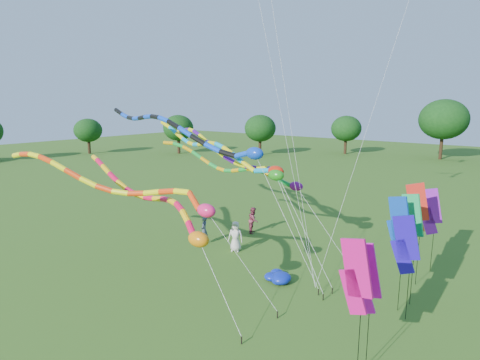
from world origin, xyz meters
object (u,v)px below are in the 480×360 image
Objects in this scene: person_a at (235,236)px; person_c at (253,220)px; person_b at (204,230)px; blue_nylon_heap at (273,276)px; tube_kite_orange at (126,186)px; tube_kite_red at (155,203)px.

person_a is 3.61m from person_c.
person_b is 1.00× the size of person_c.
blue_nylon_heap is 6.57m from person_b.
tube_kite_orange is 7.77m from person_a.
person_b is 3.82m from person_c.
tube_kite_orange reaches higher than person_c.
person_a reaches higher than person_c.
tube_kite_orange reaches higher than person_b.
tube_kite_orange is at bearing 154.84° from person_c.
person_b is (-2.31, -0.22, -0.02)m from person_a.
tube_kite_orange is 7.82× the size of person_a.
person_a is 2.32m from person_b.
tube_kite_red is 6.86m from blue_nylon_heap.
tube_kite_red is at bearing 61.18° from tube_kite_orange.
tube_kite_red is at bearing -15.29° from person_b.
person_c is (0.09, 9.99, -3.97)m from tube_kite_orange.
person_a is (-3.97, 2.01, 0.66)m from blue_nylon_heap.
blue_nylon_heap is 1.03× the size of person_c.
blue_nylon_heap is 1.01× the size of person_a.
tube_kite_orange is at bearing -138.87° from blue_nylon_heap.
tube_kite_orange is 7.56m from person_b.
blue_nylon_heap is 1.03× the size of person_b.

